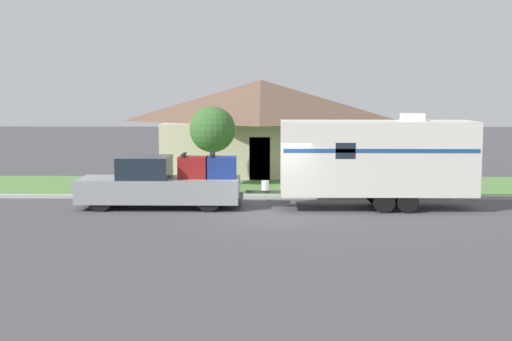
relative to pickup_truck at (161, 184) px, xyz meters
The scene contains 8 objects.
ground_plane 4.54m from the pickup_truck, 19.02° to the right, with size 120.00×120.00×0.00m, color #47474C.
curb_strip 4.87m from the pickup_truck, 28.64° to the left, with size 80.00×0.30×0.14m.
lawn_strip 7.34m from the pickup_truck, 54.72° to the left, with size 80.00×7.00×0.03m.
house_across_street 12.45m from the pickup_truck, 73.38° to the left, with size 10.50×8.18×4.89m.
pickup_truck is the anchor object (origin of this frame).
travel_trailer 8.01m from the pickup_truck, ahead, with size 8.33×2.23×3.51m.
mailbox 3.74m from the pickup_truck, 57.78° to the left, with size 0.48×0.20×1.24m.
tree_in_yard 6.18m from the pickup_truck, 76.01° to the left, with size 2.07×2.07×3.64m.
Camera 1 is at (-0.19, -24.63, 4.36)m, focal length 50.00 mm.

